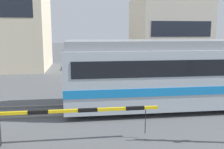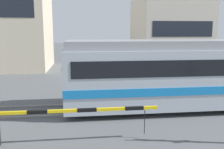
% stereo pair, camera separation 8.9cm
% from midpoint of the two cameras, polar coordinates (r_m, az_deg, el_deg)
% --- Properties ---
extents(rail_track_near, '(50.00, 0.10, 0.08)m').
position_cam_midpoint_polar(rail_track_near, '(10.41, 0.07, -8.89)').
color(rail_track_near, gray).
rests_on(rail_track_near, ground_plane).
extents(rail_track_far, '(50.00, 0.10, 0.08)m').
position_cam_midpoint_polar(rail_track_far, '(11.76, -0.87, -6.68)').
color(rail_track_far, gray).
rests_on(rail_track_far, ground_plane).
extents(crossing_barrier_near, '(5.01, 0.20, 1.07)m').
position_cam_midpoint_polar(crossing_barrier_near, '(7.84, -14.96, -9.63)').
color(crossing_barrier_near, black).
rests_on(crossing_barrier_near, ground_plane).
extents(crossing_barrier_far, '(5.01, 0.20, 1.07)m').
position_cam_midpoint_polar(crossing_barrier_far, '(14.33, 7.35, -0.63)').
color(crossing_barrier_far, black).
rests_on(crossing_barrier_far, ground_plane).
extents(pedestrian, '(0.38, 0.22, 1.66)m').
position_cam_midpoint_polar(pedestrian, '(17.48, -1.96, 1.79)').
color(pedestrian, '#23232D').
rests_on(pedestrian, ground_plane).
extents(building_left_of_street, '(7.95, 6.92, 9.89)m').
position_cam_midpoint_polar(building_left_of_street, '(24.99, -24.09, 12.53)').
color(building_left_of_street, beige).
rests_on(building_left_of_street, ground_plane).
extents(building_right_of_street, '(6.32, 6.92, 6.56)m').
position_cam_midpoint_polar(building_right_of_street, '(25.50, 12.40, 9.32)').
color(building_right_of_street, beige).
rests_on(building_right_of_street, ground_plane).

